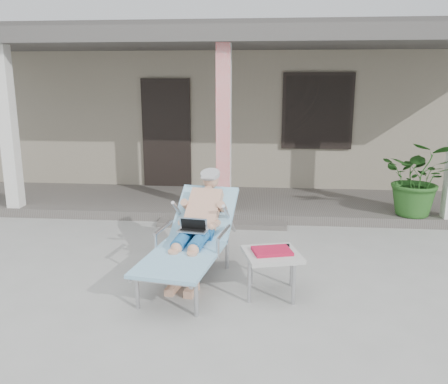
# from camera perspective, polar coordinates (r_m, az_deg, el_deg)

# --- Properties ---
(ground) EXTENTS (60.00, 60.00, 0.00)m
(ground) POSITION_cam_1_polar(r_m,az_deg,el_deg) (5.67, -2.13, -9.76)
(ground) COLOR #9E9E99
(ground) RESTS_ON ground
(house) EXTENTS (10.40, 5.40, 3.30)m
(house) POSITION_cam_1_polar(r_m,az_deg,el_deg) (11.70, 2.03, 10.62)
(house) COLOR #9D937C
(house) RESTS_ON ground
(porch_deck) EXTENTS (10.00, 2.00, 0.15)m
(porch_deck) POSITION_cam_1_polar(r_m,az_deg,el_deg) (8.48, 0.52, -1.34)
(porch_deck) COLOR #605B56
(porch_deck) RESTS_ON ground
(porch_overhang) EXTENTS (10.00, 2.30, 2.85)m
(porch_overhang) POSITION_cam_1_polar(r_m,az_deg,el_deg) (8.16, 0.52, 17.31)
(porch_overhang) COLOR silver
(porch_overhang) RESTS_ON porch_deck
(porch_step) EXTENTS (2.00, 0.30, 0.07)m
(porch_step) POSITION_cam_1_polar(r_m,az_deg,el_deg) (7.39, -0.25, -3.88)
(porch_step) COLOR #605B56
(porch_step) RESTS_ON ground
(lounger) EXTENTS (0.98, 1.95, 1.23)m
(lounger) POSITION_cam_1_polar(r_m,az_deg,el_deg) (5.36, -3.59, -2.56)
(lounger) COLOR #B7B7BC
(lounger) RESTS_ON ground
(side_table) EXTENTS (0.69, 0.69, 0.50)m
(side_table) POSITION_cam_1_polar(r_m,az_deg,el_deg) (5.03, 5.77, -7.72)
(side_table) COLOR #B5B5B0
(side_table) RESTS_ON ground
(potted_palm) EXTENTS (1.30, 1.21, 1.18)m
(potted_palm) POSITION_cam_1_polar(r_m,az_deg,el_deg) (7.91, 22.36, 1.51)
(potted_palm) COLOR #26591E
(potted_palm) RESTS_ON porch_deck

